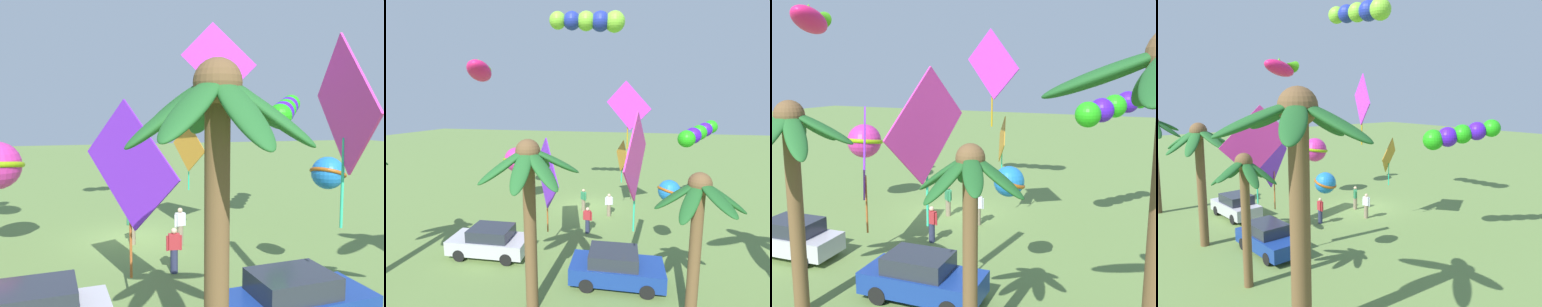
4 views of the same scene
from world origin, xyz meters
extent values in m
plane|color=olive|center=(0.00, 0.00, 0.00)|extent=(120.00, 120.00, 0.00)
cylinder|color=brown|center=(-5.69, 10.88, 2.60)|extent=(0.37, 0.37, 5.20)
ellipsoid|color=#1E5623|center=(-5.04, 10.94, 4.81)|extent=(1.46, 0.59, 1.11)
ellipsoid|color=#1E5623|center=(-5.38, 11.44, 4.79)|extent=(1.07, 1.44, 1.15)
ellipsoid|color=#1E5623|center=(-6.04, 11.53, 4.97)|extent=(1.14, 1.60, 0.81)
ellipsoid|color=#1E5623|center=(-6.36, 10.91, 4.83)|extent=(1.47, 0.53, 1.07)
ellipsoid|color=#1E5623|center=(-6.10, 10.38, 4.79)|extent=(1.25, 1.37, 1.15)
ellipsoid|color=#1E5623|center=(-5.34, 10.34, 4.80)|extent=(1.15, 1.42, 1.14)
sphere|color=brown|center=(-5.69, 10.88, 5.20)|extent=(0.70, 0.70, 0.70)
ellipsoid|color=#1E5623|center=(7.05, 10.84, 5.61)|extent=(1.35, 1.89, 1.39)
ellipsoid|color=#1E5623|center=(7.77, 10.72, 5.78)|extent=(1.26, 2.06, 1.08)
cylinder|color=brown|center=(-9.90, 10.83, 3.72)|extent=(0.65, 0.65, 7.44)
ellipsoid|color=#1E5623|center=(-8.66, 11.03, 7.13)|extent=(2.71, 1.15, 1.26)
ellipsoid|color=#1E5623|center=(-9.74, 12.08, 7.13)|extent=(1.08, 2.71, 1.26)
ellipsoid|color=#1E5623|center=(-10.92, 11.55, 7.09)|extent=(2.57, 2.12, 1.32)
ellipsoid|color=#1E5623|center=(-10.99, 10.28, 7.03)|extent=(2.63, 1.84, 1.44)
ellipsoid|color=#1E5623|center=(-9.50, 9.71, 6.98)|extent=(1.56, 2.64, 1.53)
sphere|color=brown|center=(-9.90, 10.83, 7.44)|extent=(1.23, 1.23, 1.23)
cylinder|color=brown|center=(-0.16, 10.92, 3.00)|extent=(0.45, 0.45, 5.99)
ellipsoid|color=#236028|center=(0.64, 10.97, 5.50)|extent=(1.77, 0.66, 1.40)
ellipsoid|color=#236028|center=(0.46, 11.52, 5.58)|extent=(1.70, 1.68, 1.25)
ellipsoid|color=#236028|center=(-0.26, 11.73, 5.53)|extent=(0.79, 1.83, 1.35)
ellipsoid|color=#236028|center=(-0.81, 11.40, 5.52)|extent=(1.76, 1.48, 1.37)
ellipsoid|color=#236028|center=(-0.96, 10.56, 5.64)|extent=(1.95, 1.28, 1.15)
ellipsoid|color=#236028|center=(-0.20, 10.07, 5.58)|extent=(0.66, 1.86, 1.25)
ellipsoid|color=#236028|center=(0.35, 10.22, 5.60)|extent=(1.54, 1.83, 1.21)
sphere|color=brown|center=(-0.16, 10.92, 5.99)|extent=(0.85, 0.85, 0.85)
cube|color=#BCBCC1|center=(3.44, 7.83, 0.60)|extent=(4.02, 1.99, 0.70)
cube|color=#282D38|center=(3.29, 7.82, 1.23)|extent=(2.14, 1.65, 0.56)
cylinder|color=black|center=(4.58, 8.71, 0.30)|extent=(0.61, 0.23, 0.60)
cylinder|color=black|center=(4.70, 7.15, 0.30)|extent=(0.61, 0.23, 0.60)
cylinder|color=black|center=(2.17, 8.52, 0.30)|extent=(0.61, 0.23, 0.60)
cylinder|color=black|center=(2.29, 6.96, 0.30)|extent=(0.61, 0.23, 0.60)
cube|color=navy|center=(-3.08, 8.69, 0.60)|extent=(4.01, 1.96, 0.70)
cube|color=#282D38|center=(-2.93, 8.70, 1.23)|extent=(2.12, 1.63, 0.56)
cylinder|color=black|center=(-4.24, 7.83, 0.30)|extent=(0.61, 0.22, 0.60)
cylinder|color=black|center=(-4.34, 9.39, 0.30)|extent=(0.61, 0.22, 0.60)
cylinder|color=black|center=(-1.82, 8.00, 0.30)|extent=(0.61, 0.22, 0.60)
cylinder|color=black|center=(-1.93, 9.56, 0.30)|extent=(0.61, 0.22, 0.60)
cylinder|color=#2D3351|center=(-0.93, 4.23, 0.42)|extent=(0.26, 0.26, 0.84)
cube|color=#B72D33|center=(-0.93, 4.23, 1.11)|extent=(0.40, 0.26, 0.54)
sphere|color=beige|center=(-0.93, 4.23, 1.48)|extent=(0.21, 0.21, 0.21)
cylinder|color=#B72D33|center=(-1.15, 4.25, 1.06)|extent=(0.09, 0.09, 0.52)
cylinder|color=#B72D33|center=(-0.70, 4.21, 1.06)|extent=(0.09, 0.09, 0.52)
cylinder|color=gray|center=(-1.85, 1.36, 0.42)|extent=(0.26, 0.26, 0.84)
cube|color=silver|center=(-1.85, 1.36, 1.11)|extent=(0.43, 0.33, 0.54)
sphere|color=beige|center=(-1.85, 1.36, 1.48)|extent=(0.21, 0.21, 0.21)
cylinder|color=silver|center=(-2.07, 1.29, 1.06)|extent=(0.09, 0.09, 0.52)
cylinder|color=silver|center=(-1.63, 1.43, 1.06)|extent=(0.09, 0.09, 0.52)
cylinder|color=gray|center=(0.07, 0.72, 0.42)|extent=(0.26, 0.26, 0.84)
cube|color=#338956|center=(0.07, 0.72, 1.11)|extent=(0.44, 0.42, 0.54)
sphere|color=tan|center=(0.07, 0.72, 1.48)|extent=(0.21, 0.21, 0.21)
cylinder|color=#338956|center=(-0.11, 0.87, 1.06)|extent=(0.09, 0.09, 0.52)
cylinder|color=#338956|center=(0.24, 0.57, 1.06)|extent=(0.09, 0.09, 0.52)
sphere|color=#D12F96|center=(5.20, 0.67, 3.53)|extent=(1.84, 1.84, 1.84)
torus|color=#83AA10|center=(5.20, 0.67, 3.53)|extent=(2.12, 2.13, 0.50)
ellipsoid|color=#EF1D68|center=(6.56, 2.85, 9.73)|extent=(2.39, 3.35, 1.69)
cone|color=#4BB617|center=(7.00, 1.63, 10.03)|extent=(1.24, 1.35, 1.11)
cone|color=#4BB617|center=(6.56, 2.85, 10.20)|extent=(0.74, 0.74, 0.59)
cube|color=#7727D9|center=(0.81, 6.38, 4.09)|extent=(2.19, 2.93, 3.59)
cylinder|color=#B65A26|center=(0.81, 6.38, 2.04)|extent=(0.08, 0.08, 2.34)
sphere|color=#88DB37|center=(-1.89, 0.37, 12.87)|extent=(1.33, 1.33, 1.33)
sphere|color=#2333A6|center=(-0.97, 0.53, 12.90)|extent=(1.28, 1.28, 1.28)
sphere|color=#88DB37|center=(-0.06, 0.68, 12.94)|extent=(1.22, 1.22, 1.22)
sphere|color=#2333A6|center=(0.86, 0.83, 12.98)|extent=(1.17, 1.17, 1.17)
sphere|color=#88DB37|center=(1.78, 0.98, 13.01)|extent=(1.12, 1.12, 1.12)
cube|color=#EC36A7|center=(-3.73, 9.48, 5.72)|extent=(0.71, 3.19, 3.24)
cylinder|color=#32CD99|center=(-3.73, 9.48, 3.87)|extent=(0.07, 0.07, 2.11)
sphere|color=green|center=(-6.66, 0.82, 5.43)|extent=(1.10, 1.10, 1.10)
sphere|color=#4917D1|center=(-7.13, 0.23, 5.58)|extent=(1.06, 1.06, 1.06)
sphere|color=green|center=(-7.60, -0.37, 5.74)|extent=(1.02, 1.02, 1.02)
sphere|color=#4917D1|center=(-8.07, -0.96, 5.89)|extent=(0.97, 0.97, 0.97)
sphere|color=green|center=(-8.54, -1.56, 6.05)|extent=(0.93, 0.93, 0.93)
sphere|color=blue|center=(-5.22, 6.73, 3.67)|extent=(1.00, 1.00, 1.00)
torus|color=#A75415|center=(-5.22, 6.73, 3.67)|extent=(1.50, 1.51, 0.48)
cube|color=#C28325|center=(-2.56, 0.12, 4.04)|extent=(0.97, 1.99, 2.16)
cylinder|color=#0FE8AF|center=(-2.56, 0.12, 2.80)|extent=(0.05, 0.05, 1.42)
cube|color=#D838F0|center=(-3.03, 2.72, 7.53)|extent=(2.69, 1.16, 2.88)
cylinder|color=orange|center=(-3.03, 2.72, 5.88)|extent=(0.06, 0.06, 1.88)
camera|label=1|loc=(2.12, 17.45, 5.44)|focal=37.79mm
camera|label=2|loc=(-3.96, 19.68, 7.53)|focal=26.19mm
camera|label=3|loc=(-9.82, 20.13, 7.12)|focal=41.62mm
camera|label=4|loc=(-20.00, 16.66, 7.81)|focal=36.17mm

